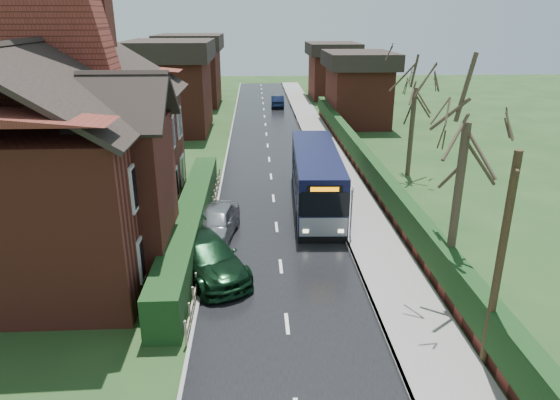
{
  "coord_description": "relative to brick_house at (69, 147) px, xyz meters",
  "views": [
    {
      "loc": [
        -0.92,
        -15.92,
        9.52
      ],
      "look_at": [
        0.11,
        4.91,
        1.8
      ],
      "focal_mm": 32.0,
      "sensor_mm": 36.0,
      "label": 1
    }
  ],
  "objects": [
    {
      "name": "telegraph_pole",
      "position": [
        14.31,
        -9.02,
        -1.14
      ],
      "size": [
        0.37,
        0.79,
        6.4
      ],
      "rotation": [
        0.0,
        0.0,
        -0.38
      ],
      "color": "#2F2415",
      "rests_on": "ground"
    },
    {
      "name": "kerb_right",
      "position": [
        11.78,
        5.22,
        -4.31
      ],
      "size": [
        0.12,
        100.0,
        0.14
      ],
      "primitive_type": "cube",
      "color": "gray",
      "rests_on": "ground"
    },
    {
      "name": "road",
      "position": [
        8.73,
        5.22,
        -4.37
      ],
      "size": [
        6.0,
        100.0,
        0.02
      ],
      "primitive_type": "cube",
      "color": "black",
      "rests_on": "ground"
    },
    {
      "name": "car_green",
      "position": [
        5.83,
        -3.17,
        -3.64
      ],
      "size": [
        4.11,
        5.48,
        1.48
      ],
      "primitive_type": "imported",
      "rotation": [
        0.0,
        0.0,
        0.46
      ],
      "color": "black",
      "rests_on": "ground"
    },
    {
      "name": "car_distant",
      "position": [
        10.29,
        34.67,
        -3.73
      ],
      "size": [
        1.41,
        3.91,
        1.28
      ],
      "primitive_type": "imported",
      "rotation": [
        0.0,
        0.0,
        3.13
      ],
      "color": "#101932",
      "rests_on": "ground"
    },
    {
      "name": "front_hedge",
      "position": [
        4.83,
        0.22,
        -3.58
      ],
      "size": [
        1.2,
        16.0,
        1.6
      ],
      "primitive_type": "cube",
      "color": "#133213",
      "rests_on": "ground"
    },
    {
      "name": "ground",
      "position": [
        8.73,
        -4.78,
        -4.38
      ],
      "size": [
        140.0,
        140.0,
        0.0
      ],
      "primitive_type": "plane",
      "color": "#314E21",
      "rests_on": "ground"
    },
    {
      "name": "tree_right_near",
      "position": [
        14.73,
        -4.86,
        2.3
      ],
      "size": [
        4.14,
        4.14,
        8.93
      ],
      "color": "#392E21",
      "rests_on": "ground"
    },
    {
      "name": "bus",
      "position": [
        10.93,
        4.12,
        -2.9
      ],
      "size": [
        2.67,
        9.86,
        2.97
      ],
      "rotation": [
        0.0,
        0.0,
        -0.04
      ],
      "color": "black",
      "rests_on": "ground"
    },
    {
      "name": "bus_stop_sign",
      "position": [
        12.0,
        -0.28,
        -2.74
      ],
      "size": [
        0.18,
        0.37,
        2.48
      ],
      "rotation": [
        0.0,
        0.0,
        -0.35
      ],
      "color": "slate",
      "rests_on": "ground"
    },
    {
      "name": "car_silver",
      "position": [
        5.93,
        0.27,
        -3.65
      ],
      "size": [
        2.35,
        4.46,
        1.45
      ],
      "primitive_type": "imported",
      "rotation": [
        0.0,
        0.0,
        -0.16
      ],
      "color": "#A9AAAE",
      "rests_on": "ground"
    },
    {
      "name": "kerb_left",
      "position": [
        5.68,
        5.22,
        -4.33
      ],
      "size": [
        0.12,
        100.0,
        0.1
      ],
      "primitive_type": "cube",
      "color": "gray",
      "rests_on": "ground"
    },
    {
      "name": "tree_house_side",
      "position": [
        0.07,
        5.22,
        2.36
      ],
      "size": [
        3.97,
        3.97,
        9.02
      ],
      "color": "#362C20",
      "rests_on": "ground"
    },
    {
      "name": "tree_right_far",
      "position": [
        17.43,
        9.21,
        1.46
      ],
      "size": [
        4.05,
        4.05,
        7.82
      ],
      "color": "#3A2E22",
      "rests_on": "ground"
    },
    {
      "name": "pavement",
      "position": [
        12.98,
        5.22,
        -4.31
      ],
      "size": [
        2.5,
        100.0,
        0.14
      ],
      "primitive_type": "cube",
      "color": "slate",
      "rests_on": "ground"
    },
    {
      "name": "brick_house",
      "position": [
        0.0,
        0.0,
        0.0
      ],
      "size": [
        9.3,
        14.6,
        10.3
      ],
      "color": "maroon",
      "rests_on": "ground"
    },
    {
      "name": "picket_fence",
      "position": [
        5.58,
        0.22,
        -3.93
      ],
      "size": [
        0.1,
        16.0,
        0.9
      ],
      "primitive_type": null,
      "color": "gray",
      "rests_on": "ground"
    },
    {
      "name": "right_wall_hedge",
      "position": [
        14.53,
        5.22,
        -3.36
      ],
      "size": [
        0.6,
        50.0,
        1.8
      ],
      "color": "maroon",
      "rests_on": "ground"
    }
  ]
}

